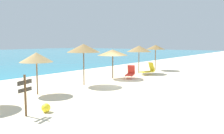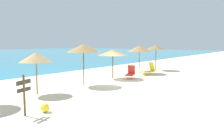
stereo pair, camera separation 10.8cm
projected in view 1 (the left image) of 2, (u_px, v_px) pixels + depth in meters
The scene contains 10 objects.
ground_plane at pixel (114, 83), 17.22m from camera, with size 160.00×160.00×0.00m, color beige.
beach_umbrella_1 at pixel (36, 57), 13.30m from camera, with size 1.92×1.92×2.46m.
beach_umbrella_2 at pixel (84, 48), 16.17m from camera, with size 2.35×2.35×2.93m.
beach_umbrella_3 at pixel (113, 52), 19.32m from camera, with size 2.55×2.55×2.44m.
beach_umbrella_4 at pixel (139, 49), 22.55m from camera, with size 2.41×2.41×2.72m.
beach_umbrella_5 at pixel (156, 47), 25.23m from camera, with size 2.08×2.08×2.77m.
lounge_chair_0 at pixel (148, 70), 21.58m from camera, with size 1.55×1.08×1.17m.
lounge_chair_1 at pixel (130, 73), 19.57m from camera, with size 1.62×1.17×1.09m.
wooden_signpost at pixel (25, 92), 9.41m from camera, with size 0.80×0.31×1.73m.
beach_ball at pixel (46, 108), 10.04m from camera, with size 0.39×0.39×0.39m, color yellow.
Camera 1 is at (-13.58, -10.22, 3.02)m, focal length 37.04 mm.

